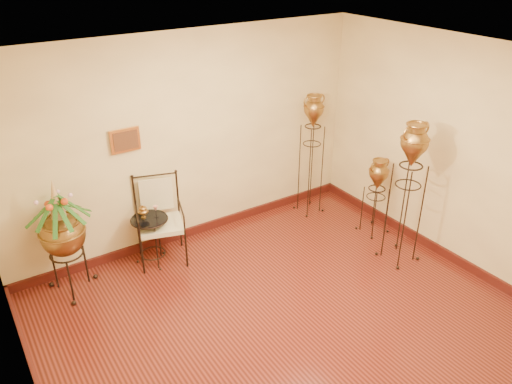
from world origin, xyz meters
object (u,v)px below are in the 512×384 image
armchair (160,222)px  amphora_mid (407,193)px  planter_urn (62,230)px  side_table (151,240)px  amphora_tall (311,154)px

armchair → amphora_mid: bearing=-15.3°
planter_urn → armchair: bearing=0.0°
planter_urn → amphora_mid: bearing=-23.7°
amphora_mid → planter_urn: bearing=156.3°
amphora_mid → side_table: amphora_mid is taller
amphora_tall → planter_urn: 3.56m
amphora_tall → amphora_mid: amphora_mid is taller
amphora_tall → side_table: (-2.54, 0.00, -0.59)m
side_table → amphora_mid: bearing=-31.1°
amphora_mid → armchair: bearing=147.5°
armchair → side_table: armchair is taller
amphora_mid → side_table: 3.24m
amphora_mid → planter_urn: size_ratio=1.27×
armchair → side_table: bearing=-163.2°
armchair → amphora_tall: bearing=17.1°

